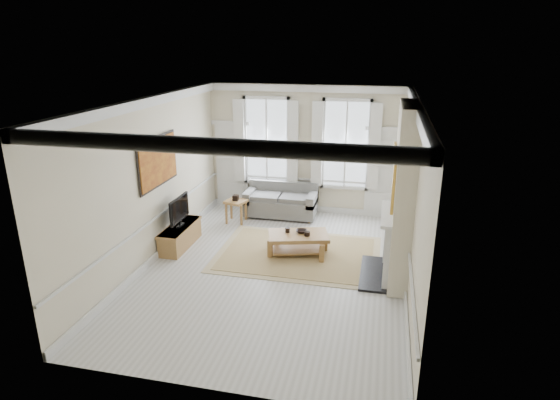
% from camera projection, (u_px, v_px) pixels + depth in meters
% --- Properties ---
extents(floor, '(7.20, 7.20, 0.00)m').
position_uv_depth(floor, '(275.00, 269.00, 9.57)').
color(floor, '#B7B5AD').
rests_on(floor, ground).
extents(ceiling, '(7.20, 7.20, 0.00)m').
position_uv_depth(ceiling, '(274.00, 100.00, 8.48)').
color(ceiling, white).
rests_on(ceiling, back_wall).
extents(back_wall, '(5.20, 0.00, 5.20)m').
position_uv_depth(back_wall, '(306.00, 150.00, 12.35)').
color(back_wall, beige).
rests_on(back_wall, floor).
extents(left_wall, '(0.00, 7.20, 7.20)m').
position_uv_depth(left_wall, '(151.00, 181.00, 9.57)').
color(left_wall, beige).
rests_on(left_wall, floor).
extents(right_wall, '(0.00, 7.20, 7.20)m').
position_uv_depth(right_wall, '(413.00, 199.00, 8.48)').
color(right_wall, beige).
rests_on(right_wall, floor).
extents(window_left, '(1.26, 0.20, 2.20)m').
position_uv_depth(window_left, '(267.00, 141.00, 12.46)').
color(window_left, '#B2BCC6').
rests_on(window_left, back_wall).
extents(window_right, '(1.26, 0.20, 2.20)m').
position_uv_depth(window_right, '(346.00, 145.00, 12.02)').
color(window_right, '#B2BCC6').
rests_on(window_right, back_wall).
extents(door_left, '(0.90, 0.08, 2.30)m').
position_uv_depth(door_left, '(232.00, 166.00, 12.92)').
color(door_left, silver).
rests_on(door_left, floor).
extents(door_right, '(0.90, 0.08, 2.30)m').
position_uv_depth(door_right, '(383.00, 175.00, 12.06)').
color(door_right, silver).
rests_on(door_right, floor).
extents(painting, '(0.05, 1.66, 1.06)m').
position_uv_depth(painting, '(158.00, 161.00, 9.72)').
color(painting, '#C47E21').
rests_on(painting, left_wall).
extents(chimney_breast, '(0.35, 1.70, 3.38)m').
position_uv_depth(chimney_breast, '(403.00, 195.00, 8.70)').
color(chimney_breast, beige).
rests_on(chimney_breast, floor).
extents(hearth, '(0.55, 1.50, 0.05)m').
position_uv_depth(hearth, '(374.00, 273.00, 9.33)').
color(hearth, black).
rests_on(hearth, floor).
extents(fireplace, '(0.21, 1.45, 1.33)m').
position_uv_depth(fireplace, '(387.00, 242.00, 9.06)').
color(fireplace, silver).
rests_on(fireplace, floor).
extents(mirror, '(0.06, 1.26, 1.06)m').
position_uv_depth(mirror, '(393.00, 176.00, 8.64)').
color(mirror, gold).
rests_on(mirror, chimney_breast).
extents(sofa, '(1.87, 0.91, 0.87)m').
position_uv_depth(sofa, '(281.00, 202.00, 12.44)').
color(sofa, slate).
rests_on(sofa, floor).
extents(side_table, '(0.59, 0.59, 0.58)m').
position_uv_depth(side_table, '(236.00, 204.00, 11.93)').
color(side_table, brown).
rests_on(side_table, floor).
extents(rug, '(3.50, 2.60, 0.02)m').
position_uv_depth(rug, '(298.00, 254.00, 10.23)').
color(rug, tan).
rests_on(rug, floor).
extents(coffee_table, '(1.43, 1.06, 0.48)m').
position_uv_depth(coffee_table, '(298.00, 237.00, 10.11)').
color(coffee_table, brown).
rests_on(coffee_table, rug).
extents(ceramic_pot_a, '(0.10, 0.10, 0.10)m').
position_uv_depth(ceramic_pot_a, '(288.00, 230.00, 10.16)').
color(ceramic_pot_a, black).
rests_on(ceramic_pot_a, coffee_table).
extents(ceramic_pot_b, '(0.13, 0.13, 0.09)m').
position_uv_depth(ceramic_pot_b, '(307.00, 234.00, 9.98)').
color(ceramic_pot_b, black).
rests_on(ceramic_pot_b, coffee_table).
extents(bowl, '(0.25, 0.25, 0.06)m').
position_uv_depth(bowl, '(301.00, 231.00, 10.15)').
color(bowl, black).
rests_on(bowl, coffee_table).
extents(tv_stand, '(0.45, 1.39, 0.50)m').
position_uv_depth(tv_stand, '(180.00, 236.00, 10.56)').
color(tv_stand, brown).
rests_on(tv_stand, floor).
extents(tv, '(0.08, 0.90, 0.68)m').
position_uv_depth(tv, '(179.00, 209.00, 10.35)').
color(tv, black).
rests_on(tv, tv_stand).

